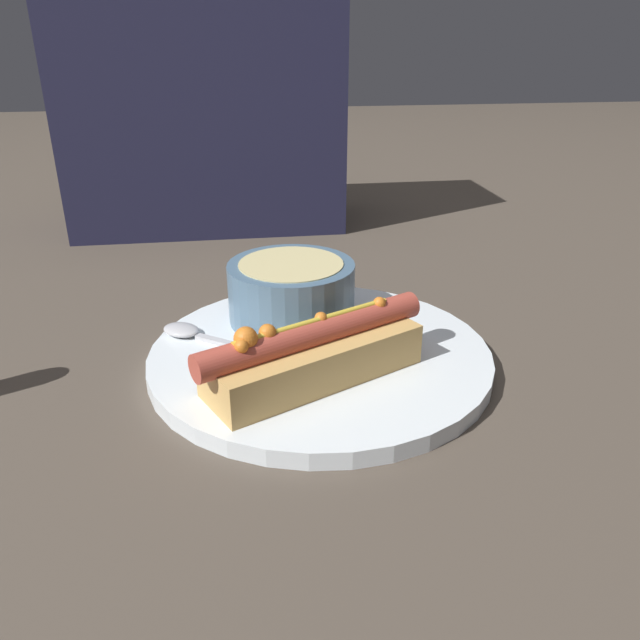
{
  "coord_description": "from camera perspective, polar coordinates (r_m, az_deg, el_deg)",
  "views": [
    {
      "loc": [
        -0.07,
        -0.48,
        0.27
      ],
      "look_at": [
        0.0,
        0.0,
        0.04
      ],
      "focal_mm": 35.0,
      "sensor_mm": 36.0,
      "label": 1
    }
  ],
  "objects": [
    {
      "name": "seated_diner",
      "position": [
        0.95,
        -10.64,
        19.06
      ],
      "size": [
        0.38,
        0.17,
        0.43
      ],
      "color": "#1E1E38",
      "rests_on": "ground_plane"
    },
    {
      "name": "ground_plane",
      "position": [
        0.56,
        0.0,
        -3.99
      ],
      "size": [
        4.0,
        4.0,
        0.0
      ],
      "primitive_type": "plane",
      "color": "#4C4238"
    },
    {
      "name": "spoon",
      "position": [
        0.57,
        -10.64,
        -1.45
      ],
      "size": [
        0.14,
        0.11,
        0.01
      ],
      "rotation": [
        0.0,
        0.0,
        2.52
      ],
      "color": "#B7B7BC",
      "rests_on": "dinner_plate"
    },
    {
      "name": "soup_bowl",
      "position": [
        0.59,
        -2.63,
        2.85
      ],
      "size": [
        0.12,
        0.12,
        0.06
      ],
      "color": "slate",
      "rests_on": "dinner_plate"
    },
    {
      "name": "dinner_plate",
      "position": [
        0.55,
        0.0,
        -3.33
      ],
      "size": [
        0.3,
        0.3,
        0.01
      ],
      "color": "white",
      "rests_on": "ground_plane"
    },
    {
      "name": "hot_dog",
      "position": [
        0.49,
        -0.61,
        -3.04
      ],
      "size": [
        0.19,
        0.13,
        0.06
      ],
      "rotation": [
        0.0,
        0.0,
        0.46
      ],
      "color": "tan",
      "rests_on": "dinner_plate"
    }
  ]
}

